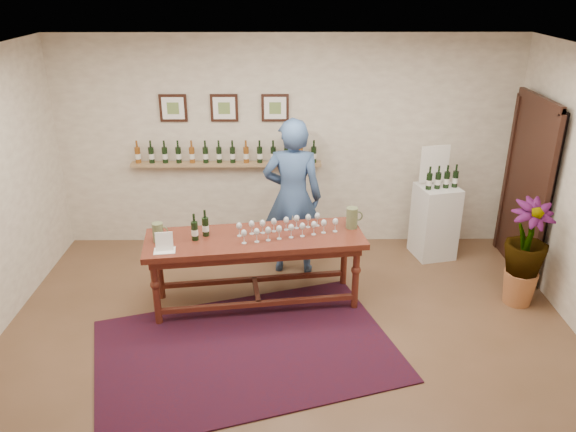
{
  "coord_description": "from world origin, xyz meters",
  "views": [
    {
      "loc": [
        -0.04,
        -4.64,
        3.46
      ],
      "look_at": [
        0.0,
        0.8,
        1.1
      ],
      "focal_mm": 35.0,
      "sensor_mm": 36.0,
      "label": 1
    }
  ],
  "objects_px": {
    "potted_plant": "(525,253)",
    "person": "(293,198)",
    "tasting_table": "(255,247)",
    "display_pedestal": "(435,221)"
  },
  "relations": [
    {
      "from": "potted_plant",
      "to": "person",
      "type": "distance_m",
      "value": 2.7
    },
    {
      "from": "tasting_table",
      "to": "display_pedestal",
      "type": "bearing_deg",
      "value": 19.54
    },
    {
      "from": "tasting_table",
      "to": "display_pedestal",
      "type": "distance_m",
      "value": 2.58
    },
    {
      "from": "display_pedestal",
      "to": "potted_plant",
      "type": "xyz_separation_m",
      "value": [
        0.69,
        -1.2,
        0.15
      ]
    },
    {
      "from": "display_pedestal",
      "to": "potted_plant",
      "type": "height_order",
      "value": "potted_plant"
    },
    {
      "from": "tasting_table",
      "to": "display_pedestal",
      "type": "relative_size",
      "value": 2.53
    },
    {
      "from": "display_pedestal",
      "to": "person",
      "type": "xyz_separation_m",
      "value": [
        -1.86,
        -0.39,
        0.5
      ]
    },
    {
      "from": "person",
      "to": "tasting_table",
      "type": "bearing_deg",
      "value": 65.65
    },
    {
      "from": "potted_plant",
      "to": "person",
      "type": "height_order",
      "value": "person"
    },
    {
      "from": "display_pedestal",
      "to": "potted_plant",
      "type": "relative_size",
      "value": 0.9
    }
  ]
}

